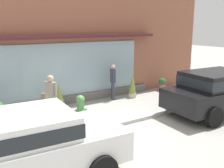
# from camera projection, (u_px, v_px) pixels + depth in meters

# --- Properties ---
(ground_plane) EXTENTS (60.00, 60.00, 0.00)m
(ground_plane) POSITION_uv_depth(u_px,v_px,m) (119.00, 122.00, 8.90)
(ground_plane) COLOR #9E9B93
(curb_strip) EXTENTS (14.00, 0.24, 0.12)m
(curb_strip) POSITION_uv_depth(u_px,v_px,m) (123.00, 122.00, 8.73)
(curb_strip) COLOR #B2B2AD
(curb_strip) RESTS_ON ground_plane
(storefront) EXTENTS (14.00, 0.81, 5.12)m
(storefront) POSITION_uv_depth(u_px,v_px,m) (76.00, 43.00, 10.95)
(storefront) COLOR #935642
(storefront) RESTS_ON ground_plane
(fire_hydrant) EXTENTS (0.43, 0.40, 0.93)m
(fire_hydrant) POSITION_uv_depth(u_px,v_px,m) (81.00, 108.00, 8.87)
(fire_hydrant) COLOR #4C8C47
(fire_hydrant) RESTS_ON ground_plane
(pedestrian_with_handbag) EXTENTS (0.39, 0.61, 1.65)m
(pedestrian_with_handbag) POSITION_uv_depth(u_px,v_px,m) (51.00, 96.00, 8.59)
(pedestrian_with_handbag) COLOR brown
(pedestrian_with_handbag) RESTS_ON ground_plane
(pedestrian_passerby) EXTENTS (0.30, 0.44, 1.56)m
(pedestrian_passerby) POSITION_uv_depth(u_px,v_px,m) (113.00, 79.00, 11.47)
(pedestrian_passerby) COLOR #333847
(pedestrian_passerby) RESTS_ON ground_plane
(parked_car_black) EXTENTS (4.34, 2.22, 1.59)m
(parked_car_black) POSITION_uv_depth(u_px,v_px,m) (218.00, 90.00, 9.64)
(parked_car_black) COLOR black
(parked_car_black) RESTS_ON ground_plane
(parked_car_white) EXTENTS (4.15, 2.21, 1.48)m
(parked_car_white) POSITION_uv_depth(u_px,v_px,m) (24.00, 143.00, 5.40)
(parked_car_white) COLOR white
(parked_car_white) RESTS_ON ground_plane
(potted_plant_window_right) EXTENTS (0.41, 0.41, 0.96)m
(potted_plant_window_right) POSITION_uv_depth(u_px,v_px,m) (59.00, 98.00, 10.24)
(potted_plant_window_right) COLOR #4C4C51
(potted_plant_window_right) RESTS_ON ground_plane
(potted_plant_window_left) EXTENTS (0.35, 0.35, 1.19)m
(potted_plant_window_left) POSITION_uv_depth(u_px,v_px,m) (132.00, 85.00, 11.83)
(potted_plant_window_left) COLOR #B7B2A3
(potted_plant_window_left) RESTS_ON ground_plane
(potted_plant_by_entrance) EXTENTS (0.36, 0.36, 0.64)m
(potted_plant_by_entrance) POSITION_uv_depth(u_px,v_px,m) (162.00, 84.00, 13.11)
(potted_plant_by_entrance) COLOR #9E6042
(potted_plant_by_entrance) RESTS_ON ground_plane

